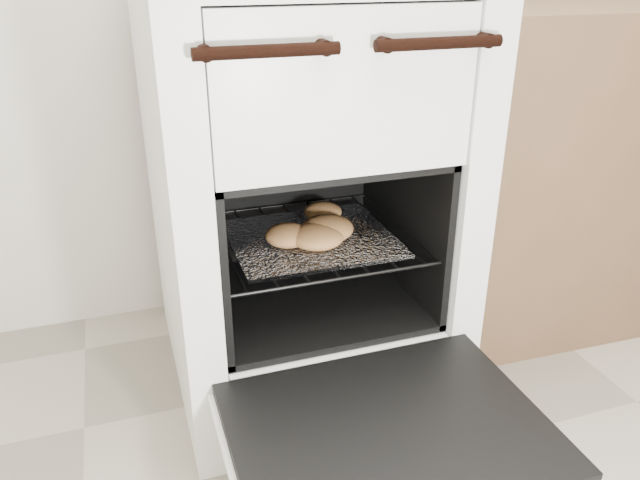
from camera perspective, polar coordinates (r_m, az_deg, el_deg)
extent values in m
cube|color=white|center=(1.54, -2.12, 4.88)|extent=(0.67, 0.71, 1.03)
cylinder|color=black|center=(1.06, -4.80, 16.83)|extent=(0.25, 0.02, 0.02)
cylinder|color=black|center=(1.17, 10.88, 17.26)|extent=(0.25, 0.02, 0.02)
cube|color=black|center=(1.22, 6.32, -16.92)|extent=(0.58, 0.45, 0.03)
cube|color=white|center=(1.23, 6.28, -17.62)|extent=(0.60, 0.47, 0.02)
cylinder|color=black|center=(1.46, -10.13, -1.00)|extent=(0.01, 0.47, 0.01)
cylinder|color=black|center=(1.58, 7.21, 1.39)|extent=(0.01, 0.47, 0.01)
cylinder|color=black|center=(1.31, 1.87, -3.57)|extent=(0.48, 0.01, 0.01)
cylinder|color=black|center=(1.70, -3.36, 3.19)|extent=(0.48, 0.01, 0.01)
cylinder|color=black|center=(1.46, -8.62, -0.79)|extent=(0.01, 0.45, 0.01)
cylinder|color=black|center=(1.47, -6.06, -0.44)|extent=(0.01, 0.45, 0.01)
cylinder|color=black|center=(1.49, -3.55, -0.09)|extent=(0.01, 0.45, 0.01)
cylinder|color=black|center=(1.50, -1.09, 0.25)|extent=(0.01, 0.45, 0.01)
cylinder|color=black|center=(1.52, 1.32, 0.58)|extent=(0.01, 0.45, 0.01)
cylinder|color=black|center=(1.54, 3.66, 0.90)|extent=(0.01, 0.45, 0.01)
cylinder|color=black|center=(1.57, 5.92, 1.21)|extent=(0.01, 0.45, 0.01)
cube|color=silver|center=(1.48, -0.83, 0.15)|extent=(0.38, 0.33, 0.01)
ellipsoid|color=tan|center=(1.46, 0.69, 1.07)|extent=(0.15, 0.15, 0.05)
ellipsoid|color=tan|center=(1.42, -0.27, 0.36)|extent=(0.13, 0.13, 0.05)
ellipsoid|color=tan|center=(1.57, 0.27, 2.60)|extent=(0.12, 0.12, 0.04)
ellipsoid|color=tan|center=(1.43, -2.98, 0.44)|extent=(0.13, 0.13, 0.05)
cube|color=brown|center=(2.02, 20.25, 6.45)|extent=(0.93, 0.63, 0.92)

